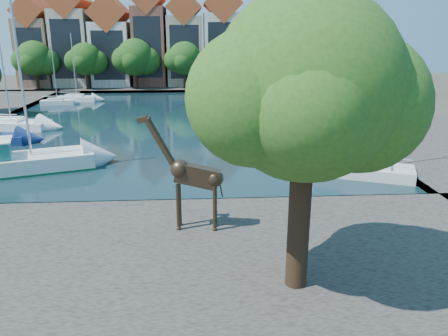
# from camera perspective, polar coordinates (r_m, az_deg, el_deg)

# --- Properties ---
(ground) EXTENTS (160.00, 160.00, 0.00)m
(ground) POSITION_cam_1_polar(r_m,az_deg,el_deg) (25.50, -12.11, -5.17)
(ground) COLOR #38332B
(ground) RESTS_ON ground
(water_basin) EXTENTS (38.00, 50.00, 0.08)m
(water_basin) POSITION_cam_1_polar(r_m,az_deg,el_deg) (48.40, -8.14, 5.87)
(water_basin) COLOR black
(water_basin) RESTS_ON ground
(near_quay) EXTENTS (50.00, 14.00, 0.50)m
(near_quay) POSITION_cam_1_polar(r_m,az_deg,el_deg) (19.20, -15.14, -12.52)
(near_quay) COLOR #49463F
(near_quay) RESTS_ON ground
(far_quay) EXTENTS (60.00, 16.00, 0.50)m
(far_quay) POSITION_cam_1_polar(r_m,az_deg,el_deg) (79.93, -6.43, 10.65)
(far_quay) COLOR #49463F
(far_quay) RESTS_ON ground
(right_quay) EXTENTS (14.00, 52.00, 0.50)m
(right_quay) POSITION_cam_1_polar(r_m,az_deg,el_deg) (52.62, 20.28, 6.13)
(right_quay) COLOR #49463F
(right_quay) RESTS_ON ground
(plane_tree) EXTENTS (8.32, 6.40, 10.62)m
(plane_tree) POSITION_cam_1_polar(r_m,az_deg,el_deg) (14.88, 11.12, 9.49)
(plane_tree) COLOR #332114
(plane_tree) RESTS_ON near_quay
(townhouse_west_end) EXTENTS (5.44, 9.18, 14.93)m
(townhouse_west_end) POSITION_cam_1_polar(r_m,az_deg,el_deg) (83.73, -23.07, 14.61)
(townhouse_west_end) COLOR #835F47
(townhouse_west_end) RESTS_ON far_quay
(townhouse_west_mid) EXTENTS (5.94, 9.18, 16.79)m
(townhouse_west_mid) POSITION_cam_1_polar(r_m,az_deg,el_deg) (81.98, -19.04, 15.61)
(townhouse_west_mid) COLOR #BBA990
(townhouse_west_mid) RESTS_ON far_quay
(townhouse_west_inner) EXTENTS (6.43, 9.18, 15.15)m
(townhouse_west_inner) POSITION_cam_1_polar(r_m,az_deg,el_deg) (80.59, -14.36, 15.35)
(townhouse_west_inner) COLOR silver
(townhouse_west_inner) RESTS_ON far_quay
(townhouse_center) EXTENTS (5.44, 9.18, 16.93)m
(townhouse_center) POSITION_cam_1_polar(r_m,az_deg,el_deg) (79.67, -9.63, 16.35)
(townhouse_center) COLOR brown
(townhouse_center) RESTS_ON far_quay
(townhouse_east_inner) EXTENTS (5.94, 9.18, 15.79)m
(townhouse_east_inner) POSITION_cam_1_polar(r_m,az_deg,el_deg) (79.31, -5.12, 16.06)
(townhouse_east_inner) COLOR tan
(townhouse_east_inner) RESTS_ON far_quay
(townhouse_east_mid) EXTENTS (6.43, 9.18, 16.65)m
(townhouse_east_mid) POSITION_cam_1_polar(r_m,az_deg,el_deg) (79.41, -0.23, 16.39)
(townhouse_east_mid) COLOR beige
(townhouse_east_mid) RESTS_ON far_quay
(townhouse_east_end) EXTENTS (5.44, 9.18, 14.43)m
(townhouse_east_end) POSITION_cam_1_polar(r_m,az_deg,el_deg) (80.08, 4.59, 15.64)
(townhouse_east_end) COLOR brown
(townhouse_east_end) RESTS_ON far_quay
(far_tree_far_west) EXTENTS (7.28, 5.60, 7.68)m
(far_tree_far_west) POSITION_cam_1_polar(r_m,az_deg,el_deg) (78.28, -23.40, 12.85)
(far_tree_far_west) COLOR #332114
(far_tree_far_west) RESTS_ON far_quay
(far_tree_west) EXTENTS (6.76, 5.20, 7.36)m
(far_tree_west) POSITION_cam_1_polar(r_m,az_deg,el_deg) (76.03, -17.57, 13.27)
(far_tree_west) COLOR #332114
(far_tree_west) RESTS_ON far_quay
(far_tree_mid_west) EXTENTS (7.80, 6.00, 8.00)m
(far_tree_mid_west) POSITION_cam_1_polar(r_m,az_deg,el_deg) (74.55, -11.42, 13.82)
(far_tree_mid_west) COLOR #332114
(far_tree_mid_west) RESTS_ON far_quay
(far_tree_mid_east) EXTENTS (7.02, 5.40, 7.52)m
(far_tree_mid_east) POSITION_cam_1_polar(r_m,az_deg,el_deg) (73.93, -5.09, 13.94)
(far_tree_mid_east) COLOR #332114
(far_tree_mid_east) RESTS_ON far_quay
(far_tree_east) EXTENTS (7.54, 5.80, 7.84)m
(far_tree_east) POSITION_cam_1_polar(r_m,az_deg,el_deg) (74.16, 1.30, 14.09)
(far_tree_east) COLOR #332114
(far_tree_east) RESTS_ON far_quay
(far_tree_far_east) EXTENTS (6.76, 5.20, 7.36)m
(far_tree_far_east) POSITION_cam_1_polar(r_m,az_deg,el_deg) (75.27, 7.55, 13.88)
(far_tree_far_east) COLOR #332114
(far_tree_far_east) RESTS_ON far_quay
(giraffe_statue) EXTENTS (3.85, 0.86, 5.50)m
(giraffe_statue) POSITION_cam_1_polar(r_m,az_deg,el_deg) (20.50, -4.34, -0.92)
(giraffe_statue) COLOR #322519
(giraffe_statue) RESTS_ON near_quay
(motorsailer) EXTENTS (11.30, 6.44, 12.16)m
(motorsailer) POSITION_cam_1_polar(r_m,az_deg,el_deg) (34.08, -26.55, 0.93)
(motorsailer) COLOR silver
(motorsailer) RESTS_ON water_basin
(sailboat_left_c) EXTENTS (7.83, 3.76, 10.59)m
(sailboat_left_c) POSITION_cam_1_polar(r_m,az_deg,el_deg) (49.52, -26.03, 5.30)
(sailboat_left_c) COLOR white
(sailboat_left_c) RESTS_ON water_basin
(sailboat_left_d) EXTENTS (4.48, 2.09, 8.50)m
(sailboat_left_d) POSITION_cam_1_polar(r_m,az_deg,el_deg) (63.77, -20.93, 8.19)
(sailboat_left_d) COLOR silver
(sailboat_left_d) RESTS_ON water_basin
(sailboat_left_e) EXTENTS (5.50, 2.19, 9.28)m
(sailboat_left_e) POSITION_cam_1_polar(r_m,az_deg,el_deg) (65.88, -18.65, 8.73)
(sailboat_left_e) COLOR white
(sailboat_left_e) RESTS_ON water_basin
(sailboat_right_a) EXTENTS (7.57, 5.01, 12.47)m
(sailboat_right_a) POSITION_cam_1_polar(r_m,az_deg,el_deg) (31.51, 17.25, 0.13)
(sailboat_right_a) COLOR silver
(sailboat_right_a) RESTS_ON water_basin
(sailboat_right_b) EXTENTS (9.09, 5.34, 14.01)m
(sailboat_right_b) POSITION_cam_1_polar(r_m,az_deg,el_deg) (49.25, 9.61, 6.79)
(sailboat_right_b) COLOR navy
(sailboat_right_b) RESTS_ON water_basin
(sailboat_right_c) EXTENTS (6.70, 2.85, 11.60)m
(sailboat_right_c) POSITION_cam_1_polar(r_m,az_deg,el_deg) (48.13, 6.25, 6.67)
(sailboat_right_c) COLOR white
(sailboat_right_c) RESTS_ON water_basin
(sailboat_right_d) EXTENTS (5.83, 2.37, 10.94)m
(sailboat_right_d) POSITION_cam_1_polar(r_m,az_deg,el_deg) (64.10, 5.95, 9.39)
(sailboat_right_d) COLOR white
(sailboat_right_d) RESTS_ON water_basin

